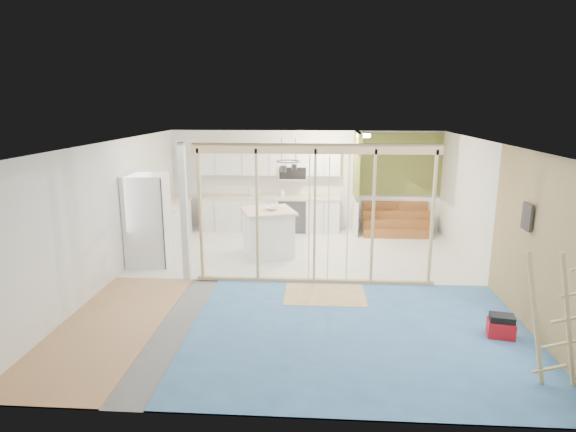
# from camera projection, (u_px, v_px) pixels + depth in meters

# --- Properties ---
(room) EXTENTS (7.01, 8.01, 2.61)m
(room) POSITION_uv_depth(u_px,v_px,m) (298.00, 215.00, 8.71)
(room) COLOR slate
(room) RESTS_ON ground
(floor_overlays) EXTENTS (7.00, 8.00, 0.03)m
(floor_overlays) POSITION_uv_depth(u_px,v_px,m) (302.00, 281.00, 9.06)
(floor_overlays) COLOR silver
(floor_overlays) RESTS_ON room
(stud_frame) EXTENTS (4.66, 0.14, 2.60)m
(stud_frame) POSITION_uv_depth(u_px,v_px,m) (285.00, 199.00, 8.66)
(stud_frame) COLOR tan
(stud_frame) RESTS_ON room
(base_cabinets) EXTENTS (4.45, 2.24, 0.93)m
(base_cabinets) POSITION_uv_depth(u_px,v_px,m) (241.00, 216.00, 12.27)
(base_cabinets) COLOR silver
(base_cabinets) RESTS_ON room
(upper_cabinets) EXTENTS (3.60, 0.41, 0.85)m
(upper_cabinets) POSITION_uv_depth(u_px,v_px,m) (272.00, 161.00, 12.36)
(upper_cabinets) COLOR silver
(upper_cabinets) RESTS_ON room
(green_partition) EXTENTS (2.25, 1.51, 2.60)m
(green_partition) POSITION_uv_depth(u_px,v_px,m) (385.00, 197.00, 12.22)
(green_partition) COLOR olive
(green_partition) RESTS_ON room
(pot_rack) EXTENTS (0.52, 0.52, 0.72)m
(pot_rack) POSITION_uv_depth(u_px,v_px,m) (288.00, 164.00, 10.41)
(pot_rack) COLOR black
(pot_rack) RESTS_ON room
(sheathing_panel) EXTENTS (0.02, 4.00, 2.60)m
(sheathing_panel) POSITION_uv_depth(u_px,v_px,m) (546.00, 252.00, 6.55)
(sheathing_panel) COLOR tan
(sheathing_panel) RESTS_ON room
(electrical_panel) EXTENTS (0.04, 0.30, 0.40)m
(electrical_panel) POSITION_uv_depth(u_px,v_px,m) (527.00, 217.00, 7.06)
(electrical_panel) COLOR #37373C
(electrical_panel) RESTS_ON room
(ceiling_light) EXTENTS (0.32, 0.32, 0.08)m
(ceiling_light) POSITION_uv_depth(u_px,v_px,m) (364.00, 136.00, 11.26)
(ceiling_light) COLOR #FFEABF
(ceiling_light) RESTS_ON room
(fridge) EXTENTS (0.90, 0.87, 1.89)m
(fridge) POSITION_uv_depth(u_px,v_px,m) (148.00, 220.00, 9.83)
(fridge) COLOR white
(fridge) RESTS_ON room
(island) EXTENTS (1.35, 1.35, 1.04)m
(island) POSITION_uv_depth(u_px,v_px,m) (268.00, 233.00, 10.48)
(island) COLOR white
(island) RESTS_ON room
(bowl) EXTENTS (0.36, 0.36, 0.07)m
(bowl) POSITION_uv_depth(u_px,v_px,m) (272.00, 208.00, 10.33)
(bowl) COLOR silver
(bowl) RESTS_ON island
(soap_bottle_a) EXTENTS (0.14, 0.15, 0.29)m
(soap_bottle_a) POSITION_uv_depth(u_px,v_px,m) (250.00, 191.00, 12.46)
(soap_bottle_a) COLOR #B2B8C6
(soap_bottle_a) RESTS_ON base_cabinets
(soap_bottle_b) EXTENTS (0.12, 0.12, 0.21)m
(soap_bottle_b) POSITION_uv_depth(u_px,v_px,m) (282.00, 192.00, 12.44)
(soap_bottle_b) COLOR white
(soap_bottle_b) RESTS_ON base_cabinets
(toolbox) EXTENTS (0.41, 0.34, 0.35)m
(toolbox) POSITION_uv_depth(u_px,v_px,m) (501.00, 327.00, 6.85)
(toolbox) COLOR #B21016
(toolbox) RESTS_ON room
(ladder) EXTENTS (0.89, 0.07, 1.66)m
(ladder) POSITION_uv_depth(u_px,v_px,m) (556.00, 320.00, 5.51)
(ladder) COLOR tan
(ladder) RESTS_ON room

